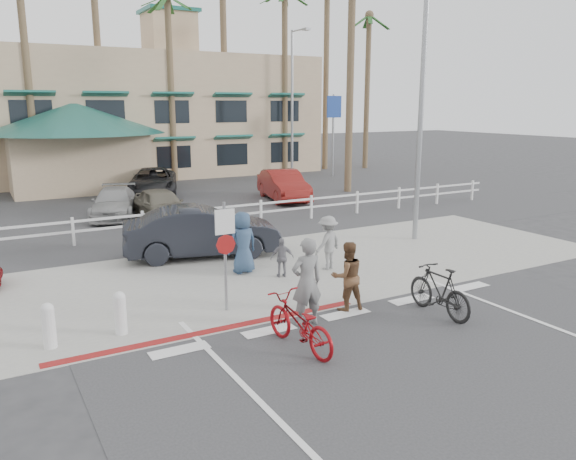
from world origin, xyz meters
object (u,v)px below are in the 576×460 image
sign_post (225,251)px  bike_red (299,323)px  bike_black (439,291)px  car_white_sedan (202,232)px

sign_post → bike_red: (0.40, -2.69, -0.91)m
sign_post → bike_black: (4.16, -2.66, -0.86)m
sign_post → bike_black: sign_post is taller
sign_post → car_white_sedan: sign_post is taller
bike_black → sign_post: bearing=-31.7°
bike_red → car_white_sedan: bearing=-102.5°
bike_red → bike_black: (3.76, 0.02, 0.04)m
bike_black → car_white_sedan: 8.03m
sign_post → bike_black: size_ratio=1.48×
bike_black → car_white_sedan: car_white_sedan is taller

